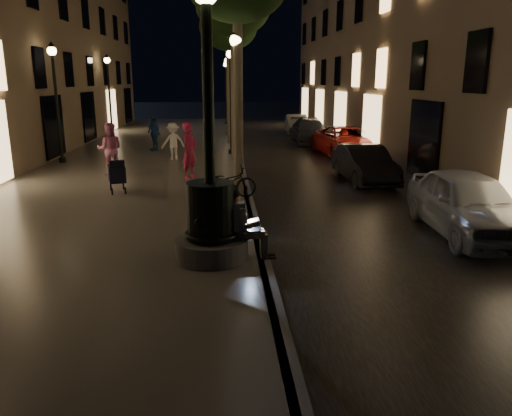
{
  "coord_description": "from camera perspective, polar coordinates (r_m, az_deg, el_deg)",
  "views": [
    {
      "loc": [
        -0.79,
        -7.15,
        3.56
      ],
      "look_at": [
        -0.07,
        3.0,
        0.93
      ],
      "focal_mm": 35.0,
      "sensor_mm": 36.0,
      "label": 1
    }
  ],
  "objects": [
    {
      "name": "lamp_curb_a",
      "position": [
        15.16,
        -2.25,
        13.25
      ],
      "size": [
        0.36,
        0.36,
        4.81
      ],
      "color": "black",
      "rests_on": "promenade"
    },
    {
      "name": "lamp_curb_b",
      "position": [
        23.16,
        -2.91,
        13.67
      ],
      "size": [
        0.36,
        0.36,
        4.81
      ],
      "color": "black",
      "rests_on": "promenade"
    },
    {
      "name": "lamp_curb_c",
      "position": [
        31.15,
        -3.23,
        13.88
      ],
      "size": [
        0.36,
        0.36,
        4.81
      ],
      "color": "black",
      "rests_on": "promenade"
    },
    {
      "name": "pedestrian_red",
      "position": [
        17.57,
        -7.61,
        6.55
      ],
      "size": [
        0.75,
        0.85,
        1.94
      ],
      "primitive_type": "imported",
      "rotation": [
        0.0,
        0.0,
        1.07
      ],
      "color": "#D12956",
      "rests_on": "promenade"
    },
    {
      "name": "ground",
      "position": [
        22.45,
        -1.98,
        5.36
      ],
      "size": [
        120.0,
        120.0,
        0.0
      ],
      "primitive_type": "plane",
      "color": "black",
      "rests_on": "ground"
    },
    {
      "name": "curb_strip",
      "position": [
        22.43,
        -1.98,
        5.61
      ],
      "size": [
        0.25,
        45.0,
        0.2
      ],
      "primitive_type": "cube",
      "color": "#59595B",
      "rests_on": "ground"
    },
    {
      "name": "tree_far",
      "position": [
        33.28,
        -3.22,
        19.43
      ],
      "size": [
        3.0,
        3.0,
        7.5
      ],
      "color": "#6B604C",
      "rests_on": "promenade"
    },
    {
      "name": "pedestrian_white",
      "position": [
        21.81,
        -9.46,
        7.53
      ],
      "size": [
        1.17,
        0.95,
        1.58
      ],
      "primitive_type": "imported",
      "rotation": [
        0.0,
        0.0,
        3.56
      ],
      "color": "white",
      "rests_on": "promenade"
    },
    {
      "name": "tree_third",
      "position": [
        27.27,
        -3.18,
        19.9
      ],
      "size": [
        3.0,
        3.0,
        7.2
      ],
      "color": "#6B604C",
      "rests_on": "promenade"
    },
    {
      "name": "pedestrian_pink",
      "position": [
        18.75,
        -16.35,
        6.49
      ],
      "size": [
        0.97,
        0.79,
        1.87
      ],
      "primitive_type": "imported",
      "rotation": [
        0.0,
        0.0,
        3.23
      ],
      "color": "#D16EA0",
      "rests_on": "promenade"
    },
    {
      "name": "cobble_lane",
      "position": [
        22.75,
        5.63,
        5.45
      ],
      "size": [
        6.0,
        45.0,
        0.02
      ],
      "primitive_type": "cube",
      "color": "black",
      "rests_on": "ground"
    },
    {
      "name": "lamp_curb_d",
      "position": [
        39.15,
        -3.42,
        14.0
      ],
      "size": [
        0.36,
        0.36,
        4.81
      ],
      "color": "black",
      "rests_on": "promenade"
    },
    {
      "name": "tree_second",
      "position": [
        21.34,
        -2.61,
        21.95
      ],
      "size": [
        3.0,
        3.0,
        7.4
      ],
      "color": "#6B604C",
      "rests_on": "promenade"
    },
    {
      "name": "stroller",
      "position": [
        15.74,
        -15.61,
        3.78
      ],
      "size": [
        0.67,
        1.15,
        1.16
      ],
      "rotation": [
        0.0,
        0.0,
        0.26
      ],
      "color": "black",
      "rests_on": "promenade"
    },
    {
      "name": "car_third",
      "position": [
        24.17,
        10.29,
        7.46
      ],
      "size": [
        2.73,
        5.19,
        1.39
      ],
      "primitive_type": "imported",
      "rotation": [
        0.0,
        0.0,
        0.08
      ],
      "color": "maroon",
      "rests_on": "ground"
    },
    {
      "name": "car_rear",
      "position": [
        29.02,
        6.17,
        8.71
      ],
      "size": [
        1.93,
        4.67,
        1.35
      ],
      "primitive_type": "imported",
      "rotation": [
        0.0,
        0.0,
        -0.01
      ],
      "color": "#323337",
      "rests_on": "ground"
    },
    {
      "name": "car_second",
      "position": [
        18.13,
        12.3,
        4.92
      ],
      "size": [
        1.53,
        4.0,
        1.3
      ],
      "primitive_type": "imported",
      "rotation": [
        0.0,
        0.0,
        0.04
      ],
      "color": "black",
      "rests_on": "ground"
    },
    {
      "name": "lamp_left_b",
      "position": [
        22.16,
        -21.95,
        12.64
      ],
      "size": [
        0.36,
        0.36,
        4.81
      ],
      "color": "black",
      "rests_on": "promenade"
    },
    {
      "name": "seated_man_laptop",
      "position": [
        9.53,
        -1.47,
        -1.66
      ],
      "size": [
        0.97,
        0.33,
        1.34
      ],
      "color": "gray",
      "rests_on": "promenade"
    },
    {
      "name": "fountain_lamppost",
      "position": [
        9.45,
        -5.2,
        0.03
      ],
      "size": [
        1.4,
        1.4,
        5.21
      ],
      "color": "#59595B",
      "rests_on": "promenade"
    },
    {
      "name": "bicycle",
      "position": [
        14.48,
        -3.43,
        2.93
      ],
      "size": [
        1.83,
        0.83,
        0.93
      ],
      "primitive_type": "imported",
      "rotation": [
        0.0,
        0.0,
        1.69
      ],
      "color": "black",
      "rests_on": "promenade"
    },
    {
      "name": "promenade",
      "position": [
        22.65,
        -12.19,
        5.38
      ],
      "size": [
        8.0,
        45.0,
        0.2
      ],
      "primitive_type": "cube",
      "color": "slate",
      "rests_on": "ground"
    },
    {
      "name": "car_fifth",
      "position": [
        34.22,
        4.64,
        9.53
      ],
      "size": [
        1.59,
        3.88,
        1.25
      ],
      "primitive_type": "imported",
      "rotation": [
        0.0,
        0.0,
        -0.07
      ],
      "color": "#A09F9B",
      "rests_on": "ground"
    },
    {
      "name": "lamp_left_c",
      "position": [
        31.84,
        -16.47,
        13.34
      ],
      "size": [
        0.36,
        0.36,
        4.81
      ],
      "color": "black",
      "rests_on": "promenade"
    },
    {
      "name": "pedestrian_blue",
      "position": [
        24.81,
        -11.61,
        8.37
      ],
      "size": [
        0.93,
        1.02,
        1.68
      ],
      "primitive_type": "imported",
      "rotation": [
        0.0,
        0.0,
        5.39
      ],
      "color": "navy",
      "rests_on": "promenade"
    },
    {
      "name": "car_front",
      "position": [
        12.66,
        23.05,
        0.51
      ],
      "size": [
        2.01,
        4.53,
        1.51
      ],
      "primitive_type": "imported",
      "rotation": [
        0.0,
        0.0,
        -0.05
      ],
      "color": "#9EA1A5",
      "rests_on": "ground"
    }
  ]
}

